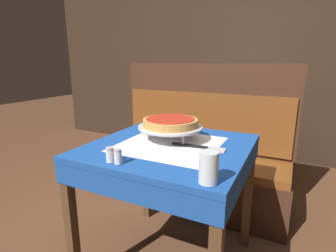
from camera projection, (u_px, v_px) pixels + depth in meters
The scene contains 11 objects.
dining_table_front at pixel (170, 160), 1.47m from camera, with size 0.84×0.84×0.78m.
dining_table_rear at pixel (236, 113), 2.88m from camera, with size 0.78×0.78×0.79m.
booth_bench at pixel (197, 165), 2.28m from camera, with size 1.52×0.48×1.21m.
back_wall_panel at pixel (247, 63), 3.28m from camera, with size 6.00×0.04×2.40m, color black.
pizza_pan_stand at pixel (170, 128), 1.50m from camera, with size 0.37×0.37×0.08m.
deep_dish_pizza at pixel (170, 122), 1.50m from camera, with size 0.31×0.31×0.04m.
pizza_server at pixel (199, 147), 1.39m from camera, with size 0.29×0.08×0.01m.
water_glass_near at pixel (208, 167), 0.98m from camera, with size 0.07×0.07×0.12m.
salt_shaker at pixel (110, 155), 1.19m from camera, with size 0.04×0.04×0.07m.
pepper_shaker at pixel (118, 156), 1.17m from camera, with size 0.04×0.04×0.07m.
condiment_caddy at pixel (236, 100), 2.78m from camera, with size 0.11×0.11×0.15m.
Camera 1 is at (0.60, -1.25, 1.23)m, focal length 28.00 mm.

